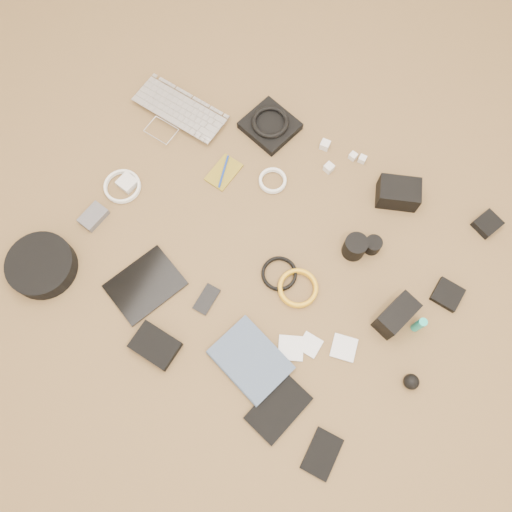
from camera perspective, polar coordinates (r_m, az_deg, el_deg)
The scene contains 33 objects.
laptop at distance 1.99m, azimuth -9.56°, elevation 15.12°, with size 0.36×0.25×0.03m, color silver.
headphone_pouch at distance 1.95m, azimuth 1.62°, elevation 14.65°, with size 0.18×0.17×0.03m, color black.
headphones at distance 1.93m, azimuth 1.64°, elevation 15.06°, with size 0.14×0.14×0.02m, color black.
charger_a at distance 1.92m, azimuth 7.89°, elevation 12.46°, with size 0.03×0.03×0.03m, color silver.
charger_b at distance 1.92m, azimuth 11.02°, elevation 11.14°, with size 0.03×0.03×0.02m, color silver.
charger_c at distance 1.92m, azimuth 12.06°, elevation 10.78°, with size 0.03×0.03×0.02m, color silver.
charger_d at distance 1.87m, azimuth 8.32°, elevation 9.94°, with size 0.03×0.03×0.03m, color silver.
dslr_camera at distance 1.85m, azimuth 15.94°, elevation 6.93°, with size 0.14×0.10×0.08m, color black.
lens_pouch at distance 1.94m, azimuth 24.93°, elevation 3.35°, with size 0.07×0.08×0.03m, color black.
notebook_olive at distance 1.86m, azimuth -3.71°, elevation 9.52°, with size 0.08×0.13×0.01m, color olive.
pen_blue at distance 1.86m, azimuth -3.72°, elevation 9.63°, with size 0.01×0.01×0.13m, color #123196.
cable_white_a at distance 1.84m, azimuth 1.91°, elevation 8.52°, with size 0.10×0.10×0.01m, color white.
lens_a at distance 1.73m, azimuth 11.22°, elevation 1.03°, with size 0.08×0.08×0.08m, color black.
lens_b at distance 1.76m, azimuth 13.19°, elevation 1.23°, with size 0.06×0.06×0.05m, color black.
card_reader at distance 1.80m, azimuth 21.04°, elevation -4.13°, with size 0.09×0.09×0.02m, color black.
power_brick at distance 1.89m, azimuth -14.50°, elevation 8.11°, with size 0.06×0.06×0.03m, color silver.
cable_white_b at distance 1.89m, azimuth -14.99°, elevation 7.62°, with size 0.13×0.13×0.01m, color white.
cable_black at distance 1.70m, azimuth 2.66°, elevation -2.08°, with size 0.12×0.12×0.01m, color black.
cable_yellow at distance 1.69m, azimuth 4.79°, elevation -3.74°, with size 0.14×0.14×0.02m, color gold.
flash at distance 1.68m, azimuth 15.71°, elevation -6.56°, with size 0.07×0.14×0.10m, color black.
lens_cleaner at distance 1.70m, azimuth 18.12°, elevation -7.49°, with size 0.03×0.03×0.09m, color #1BB09C.
battery_charger at distance 1.86m, azimuth -18.08°, elevation 4.31°, with size 0.06×0.10×0.03m, color #515155.
tablet at distance 1.73m, azimuth -12.54°, elevation -3.24°, with size 0.18×0.23×0.01m, color black.
phone at distance 1.69m, azimuth -5.66°, elevation -4.94°, with size 0.05×0.10×0.01m, color black.
filter_case_left at distance 1.65m, azimuth 4.00°, elevation -10.46°, with size 0.08×0.08×0.01m, color silver.
filter_case_mid at distance 1.66m, azimuth 6.18°, elevation -10.06°, with size 0.07×0.07×0.01m, color silver.
filter_case_right at distance 1.67m, azimuth 10.00°, elevation -10.29°, with size 0.08×0.08×0.01m, color silver.
air_blower at distance 1.69m, azimuth 17.32°, elevation -13.56°, with size 0.05×0.05×0.05m, color black.
headphone_case at distance 1.83m, azimuth -23.29°, elevation -1.01°, with size 0.23×0.23×0.06m, color black.
drive_case at distance 1.67m, azimuth -11.44°, elevation -9.99°, with size 0.14×0.10×0.04m, color black.
paperback at distance 1.63m, azimuth -2.93°, elevation -13.90°, with size 0.18×0.23×0.02m, color #3F506B.
notebook_black_a at distance 1.63m, azimuth 2.58°, elevation -16.98°, with size 0.12×0.19×0.01m, color black.
notebook_black_b at distance 1.64m, azimuth 7.55°, elevation -21.51°, with size 0.09×0.13×0.01m, color black.
Camera 1 is at (0.28, -0.50, 1.63)m, focal length 35.00 mm.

